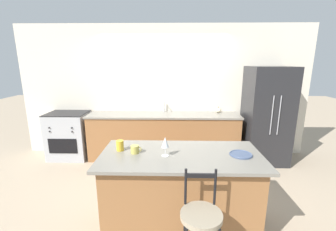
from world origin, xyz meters
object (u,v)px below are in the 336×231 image
object	(u,v)px
oven_range	(69,135)
wine_glass	(165,143)
dinner_plate	(241,154)
tumbler_cup	(120,146)
coffee_mug	(135,149)
bar_stool_near	(201,225)
refrigerator	(266,115)
pumpkin_decoration	(218,110)

from	to	relation	value
oven_range	wine_glass	bearing A→B (deg)	-44.96
oven_range	dinner_plate	world-z (taller)	dinner_plate
dinner_plate	wine_glass	bearing A→B (deg)	-177.34
wine_glass	tumbler_cup	bearing A→B (deg)	165.13
coffee_mug	tumbler_cup	size ratio (longest dim) A/B	1.04
bar_stool_near	oven_range	bearing A→B (deg)	131.93
refrigerator	coffee_mug	bearing A→B (deg)	-139.54
coffee_mug	pumpkin_decoration	size ratio (longest dim) A/B	1.04
wine_glass	pumpkin_decoration	size ratio (longest dim) A/B	1.81
pumpkin_decoration	tumbler_cup	bearing A→B (deg)	-126.40
bar_stool_near	coffee_mug	world-z (taller)	bar_stool_near
oven_range	bar_stool_near	bearing A→B (deg)	-48.07
refrigerator	coffee_mug	world-z (taller)	refrigerator
tumbler_cup	pumpkin_decoration	world-z (taller)	tumbler_cup
oven_range	wine_glass	world-z (taller)	wine_glass
bar_stool_near	dinner_plate	bearing A→B (deg)	51.79
bar_stool_near	pumpkin_decoration	distance (m)	2.98
refrigerator	pumpkin_decoration	world-z (taller)	refrigerator
oven_range	pumpkin_decoration	world-z (taller)	pumpkin_decoration
refrigerator	oven_range	xyz separation A→B (m)	(-3.98, 0.07, -0.46)
bar_stool_near	dinner_plate	xyz separation A→B (m)	(0.51, 0.65, 0.40)
refrigerator	wine_glass	distance (m)	2.77
pumpkin_decoration	dinner_plate	bearing A→B (deg)	-94.58
oven_range	tumbler_cup	xyz separation A→B (m)	(1.54, -1.93, 0.54)
bar_stool_near	dinner_plate	distance (m)	0.92
dinner_plate	tumbler_cup	size ratio (longest dim) A/B	2.06
oven_range	refrigerator	bearing A→B (deg)	-1.03
refrigerator	pumpkin_decoration	size ratio (longest dim) A/B	15.51
refrigerator	pumpkin_decoration	xyz separation A→B (m)	(-0.89, 0.26, 0.04)
tumbler_cup	pumpkin_decoration	xyz separation A→B (m)	(1.56, 2.12, -0.03)
oven_range	coffee_mug	bearing A→B (deg)	-49.21
tumbler_cup	pumpkin_decoration	bearing A→B (deg)	53.60
wine_glass	tumbler_cup	xyz separation A→B (m)	(-0.54, 0.14, -0.09)
bar_stool_near	tumbler_cup	xyz separation A→B (m)	(-0.87, 0.75, 0.45)
bar_stool_near	pumpkin_decoration	xyz separation A→B (m)	(0.69, 2.87, 0.42)
refrigerator	tumbler_cup	world-z (taller)	refrigerator
coffee_mug	tumbler_cup	bearing A→B (deg)	158.85
bar_stool_near	coffee_mug	bearing A→B (deg)	135.06
wine_glass	dinner_plate	bearing A→B (deg)	2.66
coffee_mug	refrigerator	bearing A→B (deg)	40.46
bar_stool_near	wine_glass	bearing A→B (deg)	118.76
dinner_plate	tumbler_cup	world-z (taller)	tumbler_cup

